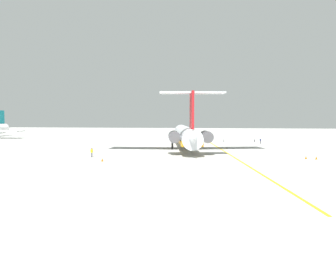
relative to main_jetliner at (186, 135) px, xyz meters
name	(u,v)px	position (x,y,z in m)	size (l,w,h in m)	color
ground	(244,148)	(4.02, -12.98, -3.20)	(290.80, 290.80, 0.00)	#ADADA8
main_jetliner	(186,135)	(0.00, 0.00, 0.00)	(40.21, 35.68, 11.73)	silver
ground_crew_near_nose	(255,139)	(23.78, -17.43, -2.14)	(0.27, 0.41, 1.67)	black
ground_crew_near_tail	(260,140)	(18.67, -18.36, -2.10)	(0.36, 0.31, 1.74)	black
ground_crew_portside	(92,151)	(-17.41, 15.40, -2.13)	(0.28, 0.37, 1.69)	black
ground_crew_starboard	(224,138)	(23.63, -8.84, -2.11)	(0.43, 0.27, 1.72)	black
safety_cone_nose	(306,158)	(-15.42, -21.68, -2.92)	(0.40, 0.40, 0.55)	#EA590F
safety_cone_wingtip	(316,158)	(-15.79, -23.26, -2.92)	(0.40, 0.40, 0.55)	#EA590F
safety_cone_tail	(102,160)	(-22.97, 11.63, -2.92)	(0.40, 0.40, 0.55)	#EA590F
taxiway_centreline	(221,149)	(1.12, -7.70, -3.20)	(105.73, 0.36, 0.01)	gold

